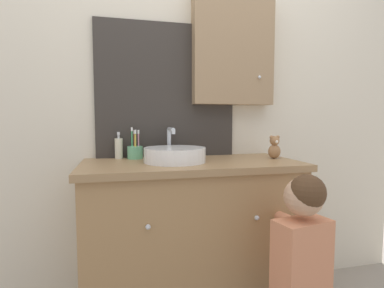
% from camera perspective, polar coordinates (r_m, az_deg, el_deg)
% --- Properties ---
extents(wall_back, '(3.20, 0.18, 2.50)m').
position_cam_1_polar(wall_back, '(1.92, -1.70, 9.18)').
color(wall_back, beige).
rests_on(wall_back, ground_plane).
extents(vanity_counter, '(1.17, 0.55, 0.89)m').
position_cam_1_polar(vanity_counter, '(1.75, -0.07, -17.91)').
color(vanity_counter, '#A37A4C').
rests_on(vanity_counter, ground_plane).
extents(sink_basin, '(0.33, 0.39, 0.18)m').
position_cam_1_polar(sink_basin, '(1.62, -3.26, -1.91)').
color(sink_basin, white).
rests_on(sink_basin, vanity_counter).
extents(toothbrush_holder, '(0.09, 0.09, 0.18)m').
position_cam_1_polar(toothbrush_holder, '(1.77, -10.78, -1.43)').
color(toothbrush_holder, '#66B27F').
rests_on(toothbrush_holder, vanity_counter).
extents(soap_dispenser, '(0.05, 0.05, 0.16)m').
position_cam_1_polar(soap_dispenser, '(1.80, -13.78, -0.74)').
color(soap_dispenser, beige).
rests_on(soap_dispenser, vanity_counter).
extents(child_figure, '(0.25, 0.46, 0.90)m').
position_cam_1_polar(child_figure, '(1.44, 20.10, -20.77)').
color(child_figure, slate).
rests_on(child_figure, ground_plane).
extents(teddy_bear, '(0.07, 0.06, 0.14)m').
position_cam_1_polar(teddy_bear, '(1.82, 15.43, -0.66)').
color(teddy_bear, '#9E7047').
rests_on(teddy_bear, vanity_counter).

